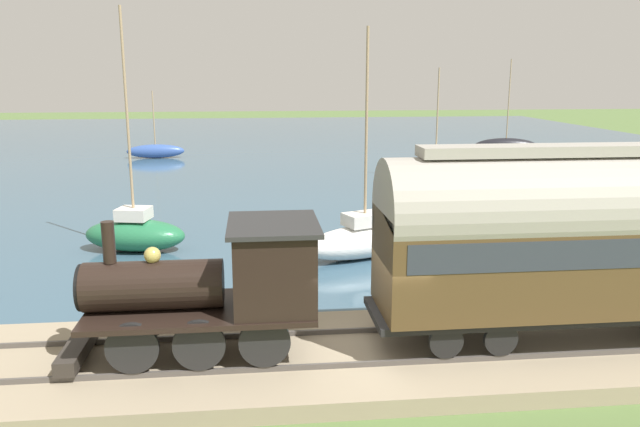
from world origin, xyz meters
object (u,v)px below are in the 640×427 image
object	(u,v)px
passenger_coach	(584,234)
sailboat_blue	(156,151)
sailboat_brown	(435,168)
rowboat_far_out	(456,223)
steam_locomotive	(225,280)
sailboat_white	(365,239)
sailboat_black	(506,146)
sailboat_green	(135,233)

from	to	relation	value
passenger_coach	sailboat_blue	size ratio (longest dim) A/B	1.88
sailboat_brown	rowboat_far_out	xyz separation A→B (m)	(-12.24, 2.66, -0.54)
steam_locomotive	passenger_coach	world-z (taller)	passenger_coach
passenger_coach	rowboat_far_out	size ratio (longest dim) A/B	4.13
sailboat_white	rowboat_far_out	xyz separation A→B (m)	(3.85, -4.70, -0.43)
passenger_coach	sailboat_black	distance (m)	38.65
sailboat_white	rowboat_far_out	world-z (taller)	sailboat_white
steam_locomotive	passenger_coach	xyz separation A→B (m)	(0.00, -8.24, 0.81)
sailboat_green	steam_locomotive	bearing A→B (deg)	-147.50
sailboat_brown	rowboat_far_out	world-z (taller)	sailboat_brown
sailboat_white	sailboat_green	distance (m)	8.68
sailboat_white	sailboat_brown	bearing A→B (deg)	-46.76
sailboat_green	sailboat_white	bearing A→B (deg)	-89.72
sailboat_white	rowboat_far_out	size ratio (longest dim) A/B	3.41
passenger_coach	rowboat_far_out	xyz separation A→B (m)	(12.37, -1.12, -2.73)
sailboat_brown	steam_locomotive	bearing A→B (deg)	170.61
steam_locomotive	sailboat_black	size ratio (longest dim) A/B	0.72
sailboat_white	sailboat_brown	xyz separation A→B (m)	(16.09, -7.36, 0.11)
passenger_coach	rowboat_far_out	world-z (taller)	passenger_coach
steam_locomotive	rowboat_far_out	bearing A→B (deg)	-37.09
sailboat_green	rowboat_far_out	xyz separation A→B (m)	(2.09, -13.20, -0.45)
sailboat_blue	sailboat_white	xyz separation A→B (m)	(-28.87, -11.72, 0.12)
sailboat_blue	sailboat_white	distance (m)	31.16
sailboat_black	sailboat_green	size ratio (longest dim) A/B	0.87
passenger_coach	sailboat_black	bearing A→B (deg)	-19.97
sailboat_black	passenger_coach	bearing A→B (deg)	169.70
sailboat_white	sailboat_brown	distance (m)	17.70
sailboat_black	rowboat_far_out	size ratio (longest dim) A/B	3.22
sailboat_blue	sailboat_black	distance (m)	28.51
sailboat_black	sailboat_brown	xyz separation A→B (m)	(-11.65, 9.40, 0.06)
sailboat_brown	passenger_coach	bearing A→B (deg)	-172.10
steam_locomotive	sailboat_black	bearing A→B (deg)	-30.56
sailboat_blue	sailboat_white	world-z (taller)	sailboat_white
rowboat_far_out	sailboat_black	bearing A→B (deg)	-50.09
sailboat_white	steam_locomotive	bearing A→B (deg)	129.18
rowboat_far_out	sailboat_green	bearing A→B (deg)	75.67
sailboat_black	sailboat_blue	bearing A→B (deg)	97.41
sailboat_blue	sailboat_green	size ratio (longest dim) A/B	0.59
steam_locomotive	sailboat_green	bearing A→B (deg)	20.49
sailboat_white	sailboat_green	xyz separation A→B (m)	(1.77, 8.50, 0.02)
passenger_coach	sailboat_green	distance (m)	16.03
sailboat_brown	rowboat_far_out	size ratio (longest dim) A/B	2.90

